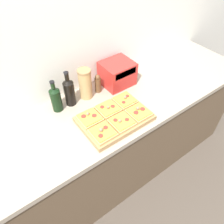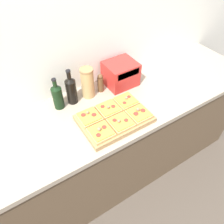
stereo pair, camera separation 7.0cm
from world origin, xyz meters
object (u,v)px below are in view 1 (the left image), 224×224
object	(u,v)px
olive_oil_bottle	(56,99)
toaster_oven	(117,73)
cutting_board	(115,118)
wine_bottle	(69,91)
pepper_mill	(98,83)
grain_jar_tall	(85,84)

from	to	relation	value
olive_oil_bottle	toaster_oven	bearing A→B (deg)	-0.55
cutting_board	toaster_oven	xyz separation A→B (m)	(0.27, 0.32, 0.08)
olive_oil_bottle	toaster_oven	size ratio (longest dim) A/B	0.94
cutting_board	olive_oil_bottle	size ratio (longest dim) A/B	1.89
cutting_board	wine_bottle	xyz separation A→B (m)	(-0.16, 0.33, 0.10)
pepper_mill	olive_oil_bottle	bearing A→B (deg)	-180.00
cutting_board	olive_oil_bottle	bearing A→B (deg)	128.62
wine_bottle	toaster_oven	size ratio (longest dim) A/B	1.04
pepper_mill	grain_jar_tall	bearing A→B (deg)	180.00
olive_oil_bottle	pepper_mill	xyz separation A→B (m)	(0.35, 0.00, -0.03)
olive_oil_bottle	pepper_mill	bearing A→B (deg)	0.00
grain_jar_tall	toaster_oven	bearing A→B (deg)	-1.01
wine_bottle	olive_oil_bottle	bearing A→B (deg)	-180.00
wine_bottle	grain_jar_tall	world-z (taller)	wine_bottle
cutting_board	toaster_oven	size ratio (longest dim) A/B	1.77
wine_bottle	pepper_mill	world-z (taller)	wine_bottle
olive_oil_bottle	pepper_mill	world-z (taller)	olive_oil_bottle
olive_oil_bottle	grain_jar_tall	world-z (taller)	olive_oil_bottle
toaster_oven	cutting_board	bearing A→B (deg)	-129.48
grain_jar_tall	pepper_mill	bearing A→B (deg)	0.00
grain_jar_tall	toaster_oven	size ratio (longest dim) A/B	0.91
grain_jar_tall	toaster_oven	world-z (taller)	grain_jar_tall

